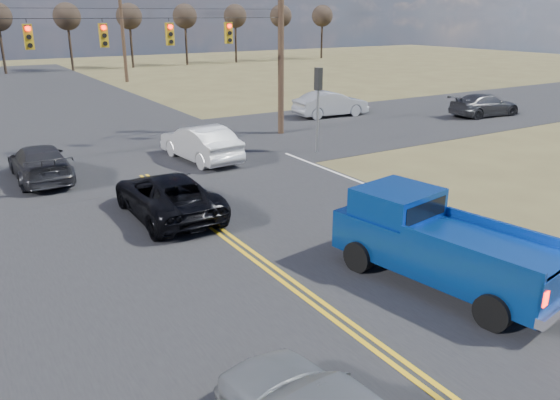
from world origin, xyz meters
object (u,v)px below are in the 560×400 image
dgrey_car_queue (40,163)px  pickup_truck (438,243)px  white_car_queue (200,143)px  cross_car_east_near (331,104)px  black_suv (167,195)px  cross_car_east_far (485,105)px

dgrey_car_queue → pickup_truck: bearing=115.3°
white_car_queue → dgrey_car_queue: size_ratio=1.00×
pickup_truck → cross_car_east_near: bearing=49.9°
pickup_truck → cross_car_east_near: 22.59m
black_suv → white_car_queue: 7.04m
pickup_truck → dgrey_car_queue: 15.67m
dgrey_car_queue → cross_car_east_far: 26.39m
black_suv → cross_car_east_near: 19.26m
dgrey_car_queue → cross_car_east_near: size_ratio=1.00×
dgrey_car_queue → cross_car_east_near: cross_car_east_near is taller
black_suv → cross_car_east_far: black_suv is taller
pickup_truck → cross_car_east_far: size_ratio=1.20×
black_suv → cross_car_east_far: 24.54m
white_car_queue → cross_car_east_near: 12.87m
white_car_queue → dgrey_car_queue: 6.57m
white_car_queue → cross_car_east_near: (11.49, 5.81, -0.00)m
pickup_truck → white_car_queue: 13.70m
dgrey_car_queue → cross_car_east_near: (18.04, 5.33, 0.09)m
black_suv → dgrey_car_queue: (-2.78, 6.42, -0.01)m
black_suv → cross_car_east_near: size_ratio=1.06×
cross_car_east_near → dgrey_car_queue: bearing=111.1°
cross_car_east_near → cross_car_east_far: 9.77m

